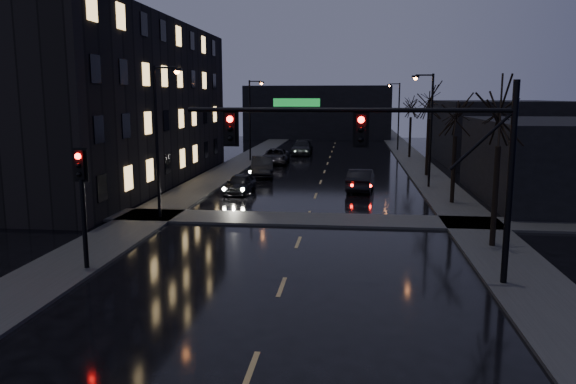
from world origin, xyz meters
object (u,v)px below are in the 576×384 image
(oncoming_car_b, at_px, (262,167))
(oncoming_car_c, at_px, (276,156))
(oncoming_car_a, at_px, (240,184))
(lead_car, at_px, (361,180))
(oncoming_car_d, at_px, (302,148))

(oncoming_car_b, height_order, oncoming_car_c, oncoming_car_b)
(oncoming_car_b, distance_m, oncoming_car_c, 8.71)
(oncoming_car_a, bearing_deg, lead_car, 18.41)
(oncoming_car_c, bearing_deg, oncoming_car_b, -92.24)
(oncoming_car_d, xyz_separation_m, lead_car, (6.19, -23.75, -0.02))
(oncoming_car_a, bearing_deg, oncoming_car_b, 92.39)
(oncoming_car_c, distance_m, oncoming_car_d, 9.14)
(lead_car, bearing_deg, oncoming_car_c, -55.87)
(oncoming_car_a, bearing_deg, oncoming_car_c, 93.47)
(oncoming_car_a, height_order, oncoming_car_d, oncoming_car_d)
(oncoming_car_c, bearing_deg, oncoming_car_a, -93.26)
(oncoming_car_c, height_order, lead_car, lead_car)
(oncoming_car_a, height_order, oncoming_car_c, oncoming_car_c)
(oncoming_car_a, relative_size, lead_car, 0.85)
(lead_car, bearing_deg, oncoming_car_a, 20.39)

